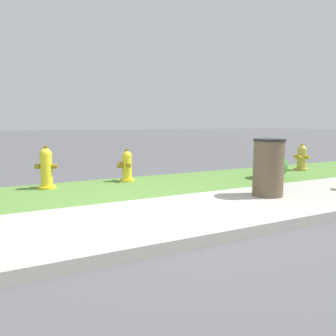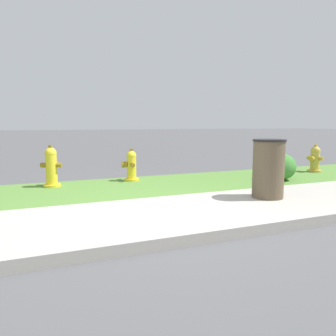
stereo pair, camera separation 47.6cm
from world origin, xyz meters
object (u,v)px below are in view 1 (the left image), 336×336
fire_hydrant_across_street (302,158)px  trash_bin (268,168)px  shrub_bush_far_verge (272,165)px  fire_hydrant_far_end (46,168)px  fire_hydrant_mid_block (127,166)px

fire_hydrant_across_street → trash_bin: trash_bin is taller
trash_bin → shrub_bush_far_verge: size_ratio=1.40×
fire_hydrant_across_street → shrub_bush_far_verge: size_ratio=1.01×
fire_hydrant_far_end → shrub_bush_far_verge: bearing=8.5°
trash_bin → fire_hydrant_across_street: bearing=32.6°
fire_hydrant_far_end → fire_hydrant_mid_block: size_ratio=1.17×
fire_hydrant_mid_block → fire_hydrant_across_street: bearing=-88.4°
shrub_bush_far_verge → fire_hydrant_across_street: bearing=20.8°
fire_hydrant_across_street → trash_bin: bearing=107.4°
fire_hydrant_mid_block → fire_hydrant_far_end: bearing=99.9°
fire_hydrant_across_street → fire_hydrant_far_end: 6.00m
fire_hydrant_far_end → trash_bin: trash_bin is taller
fire_hydrant_far_end → fire_hydrant_across_street: bearing=17.6°
fire_hydrant_across_street → shrub_bush_far_verge: (-1.59, -0.60, -0.03)m
fire_hydrant_far_end → trash_bin: size_ratio=0.84×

